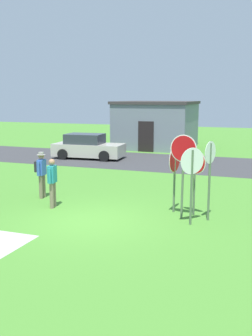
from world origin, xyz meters
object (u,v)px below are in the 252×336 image
stop_sign_leaning_right (195,171)px  stop_sign_low_front (183,161)px  stop_sign_far_back (210,168)px  person_in_blue (41,171)px  parked_car_on_street (88,147)px  stop_sign_rear_left (175,166)px  stop_sign_center_cluster (192,172)px  person_near_signs (52,180)px

stop_sign_leaning_right → stop_sign_low_front: stop_sign_low_front is taller
stop_sign_far_back → stop_sign_low_front: bearing=-177.8°
stop_sign_low_front → person_in_blue: bearing=173.0°
stop_sign_leaning_right → person_in_blue: 5.80m
parked_car_on_street → stop_sign_low_front: stop_sign_low_front is taller
stop_sign_low_front → stop_sign_rear_left: stop_sign_low_front is taller
stop_sign_rear_left → person_in_blue: (-5.10, 0.13, -0.52)m
person_in_blue → stop_sign_center_cluster: bearing=-12.0°
parked_car_on_street → person_near_signs: 11.11m
parked_car_on_street → stop_sign_center_cluster: size_ratio=1.90×
stop_sign_low_front → person_in_blue: stop_sign_low_front is taller
stop_sign_leaning_right → stop_sign_low_front: bearing=-124.5°
stop_sign_low_front → person_near_signs: stop_sign_low_front is taller
parked_car_on_street → person_near_signs: person_near_signs is taller
stop_sign_leaning_right → stop_sign_center_cluster: bearing=-84.3°
stop_sign_low_front → stop_sign_rear_left: size_ratio=1.18×
stop_sign_low_front → stop_sign_rear_left: (-0.38, 0.55, -0.29)m
parked_car_on_street → stop_sign_rear_left: bearing=-51.2°
stop_sign_center_cluster → parked_car_on_street: bearing=128.4°
parked_car_on_street → stop_sign_leaning_right: (8.39, -9.71, 0.76)m
person_in_blue → person_near_signs: person_in_blue is taller
stop_sign_leaning_right → person_near_signs: (-4.70, -0.77, -0.50)m
stop_sign_far_back → person_near_signs: stop_sign_far_back is taller
parked_car_on_street → stop_sign_low_front: 13.02m
stop_sign_far_back → person_near_signs: (-5.22, -0.38, -0.70)m
stop_sign_rear_left → stop_sign_far_back: stop_sign_far_back is taller
stop_sign_rear_left → person_near_signs: size_ratio=1.31×
parked_car_on_street → stop_sign_low_front: size_ratio=1.68×
stop_sign_rear_left → person_in_blue: size_ratio=1.28×
person_near_signs → stop_sign_rear_left: bearing=12.5°
stop_sign_center_cluster → person_near_signs: size_ratio=1.37×
stop_sign_rear_left → person_in_blue: bearing=178.6°
stop_sign_far_back → person_in_blue: size_ratio=1.41×
stop_sign_center_cluster → person_near_signs: stop_sign_center_cluster is taller
stop_sign_leaning_right → person_in_blue: (-5.77, 0.25, -0.44)m
stop_sign_center_cluster → person_in_blue: stop_sign_center_cluster is taller
stop_sign_rear_left → stop_sign_far_back: 1.31m
parked_car_on_street → stop_sign_leaning_right: size_ratio=2.08×
parked_car_on_street → stop_sign_low_front: (8.10, -10.13, 1.13)m
stop_sign_leaning_right → stop_sign_rear_left: 0.69m
stop_sign_leaning_right → person_in_blue: bearing=177.5°
stop_sign_low_front → person_near_signs: (-4.41, -0.35, -0.87)m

